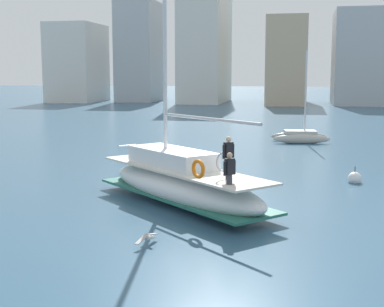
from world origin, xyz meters
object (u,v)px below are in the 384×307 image
main_sailboat (181,182)px  mooring_buoy (355,179)px  seagull (147,237)px  moored_sloop_near (300,135)px

main_sailboat → mooring_buoy: bearing=39.0°
main_sailboat → mooring_buoy: size_ratio=14.22×
seagull → mooring_buoy: 13.51m
moored_sloop_near → mooring_buoy: bearing=-80.1°
mooring_buoy → main_sailboat: bearing=-141.0°
seagull → mooring_buoy: size_ratio=1.33×
moored_sloop_near → mooring_buoy: (2.72, -15.58, -0.34)m
main_sailboat → seagull: bearing=-88.5°
moored_sloop_near → seagull: (-4.47, -27.02, -0.29)m
moored_sloop_near → mooring_buoy: size_ratio=7.48×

